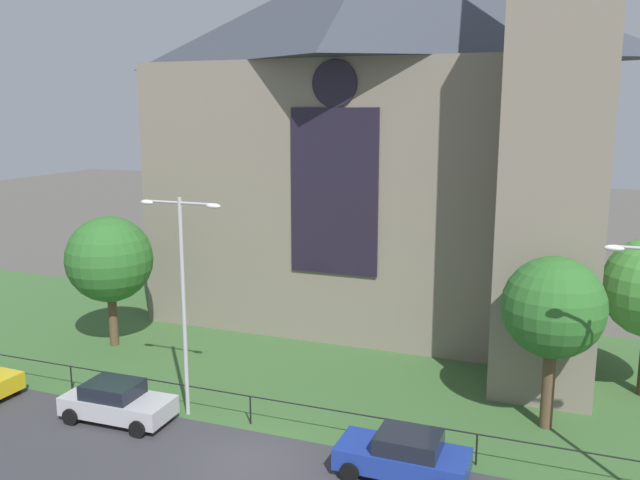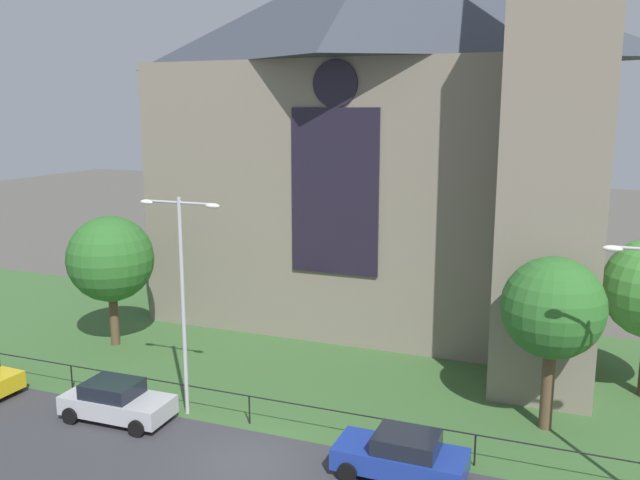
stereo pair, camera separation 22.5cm
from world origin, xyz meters
name	(u,v)px [view 1 (the left image)]	position (x,y,z in m)	size (l,w,h in m)	color
ground	(344,359)	(0.00, 10.00, 0.00)	(160.00, 160.00, 0.00)	#56544C
grass_verge	(330,375)	(0.00, 8.00, 0.00)	(120.00, 20.00, 0.01)	#3D6633
church_building	(381,134)	(-0.38, 17.15, 10.27)	(23.20, 16.20, 26.00)	gray
iron_railing	(250,399)	(-1.15, 2.50, 0.98)	(33.41, 0.07, 1.13)	black
tree_right_near	(553,308)	(9.21, 6.18, 4.60)	(3.69, 3.69, 6.48)	brown
tree_left_near	(109,259)	(-11.42, 7.79, 4.39)	(4.22, 4.22, 6.52)	brown
streetlamp_near	(183,280)	(-3.81, 2.40, 5.36)	(3.37, 0.26, 8.46)	#B2B2B7
parked_car_silver	(117,402)	(-6.01, 0.98, 0.74)	(4.24, 2.10, 1.51)	#B7B7BC
parked_car_blue	(404,455)	(5.10, 0.95, 0.74)	(4.21, 2.05, 1.51)	#1E3899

